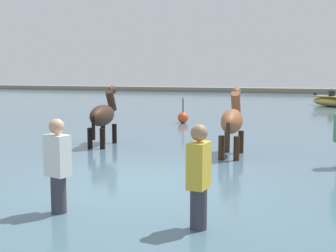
% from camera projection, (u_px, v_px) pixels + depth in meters
% --- Properties ---
extents(ground_plane, '(120.00, 120.00, 0.00)m').
position_uv_depth(ground_plane, '(145.00, 203.00, 7.54)').
color(ground_plane, '#666051').
extents(water_surface, '(90.00, 90.00, 0.39)m').
position_uv_depth(water_surface, '(246.00, 126.00, 16.85)').
color(water_surface, '#476675').
rests_on(water_surface, ground).
extents(horse_lead_dark_bay, '(0.64, 1.74, 1.88)m').
position_uv_depth(horse_lead_dark_bay, '(103.00, 117.00, 11.12)').
color(horse_lead_dark_bay, '#382319').
rests_on(horse_lead_dark_bay, ground).
extents(horse_trailing_chestnut, '(0.56, 1.74, 1.90)m').
position_uv_depth(horse_trailing_chestnut, '(232.00, 123.00, 9.72)').
color(horse_trailing_chestnut, brown).
rests_on(horse_trailing_chestnut, ground).
extents(boat_distant_east, '(2.45, 2.42, 1.04)m').
position_uv_depth(boat_distant_east, '(331.00, 101.00, 24.41)').
color(boat_distant_east, gold).
rests_on(boat_distant_east, water_surface).
extents(person_wading_close, '(0.36, 0.28, 1.63)m').
position_uv_depth(person_wading_close, '(58.00, 177.00, 5.73)').
color(person_wading_close, '#383842').
rests_on(person_wading_close, ground).
extents(person_spectator_far, '(0.22, 0.33, 1.63)m').
position_uv_depth(person_spectator_far, '(199.00, 189.00, 5.12)').
color(person_spectator_far, '#383842').
rests_on(person_spectator_far, ground).
extents(channel_buoy, '(0.40, 0.40, 0.91)m').
position_uv_depth(channel_buoy, '(183.00, 117.00, 16.22)').
color(channel_buoy, '#E54C1E').
rests_on(channel_buoy, water_surface).
extents(far_shoreline, '(80.00, 2.40, 0.84)m').
position_uv_depth(far_shoreline, '(295.00, 93.00, 41.11)').
color(far_shoreline, gray).
rests_on(far_shoreline, ground).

